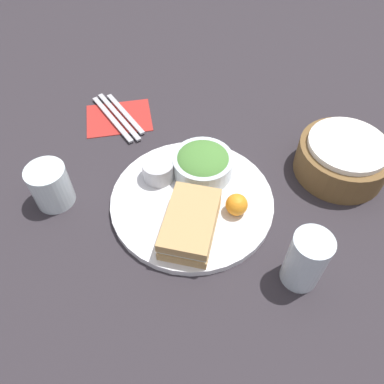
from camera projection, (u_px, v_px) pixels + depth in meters
ground_plane at (192, 203)px, 0.76m from camera, size 4.00×4.00×0.00m
plate at (192, 201)px, 0.75m from camera, size 0.33×0.33×0.02m
sandwich at (190, 223)px, 0.68m from camera, size 0.17×0.14×0.05m
salad_bowl at (203, 163)px, 0.77m from camera, size 0.13×0.13×0.06m
dressing_cup at (158, 170)px, 0.77m from camera, size 0.07×0.07×0.04m
orange_wedge at (237, 205)px, 0.71m from camera, size 0.04×0.04×0.04m
drink_glass at (306, 260)px, 0.61m from camera, size 0.07×0.07×0.12m
bread_basket at (343, 158)px, 0.79m from camera, size 0.19×0.19×0.08m
napkin at (119, 118)px, 0.93m from camera, size 0.12×0.16×0.00m
fork at (112, 119)px, 0.92m from camera, size 0.19×0.09×0.01m
knife at (119, 116)px, 0.92m from camera, size 0.19×0.10×0.01m
spoon at (125, 113)px, 0.93m from camera, size 0.17×0.08×0.01m
water_glass at (51, 186)px, 0.73m from camera, size 0.08×0.08×0.09m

